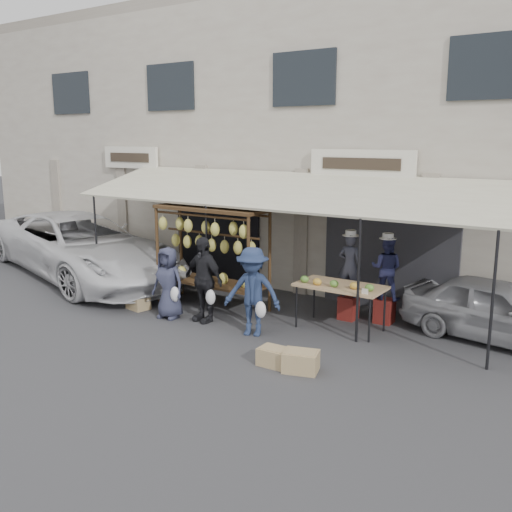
% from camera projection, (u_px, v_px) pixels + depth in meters
% --- Properties ---
extents(ground_plane, '(90.00, 90.00, 0.00)m').
position_uv_depth(ground_plane, '(211.00, 334.00, 10.97)').
color(ground_plane, '#2D2D30').
extents(shophouse, '(24.00, 6.15, 7.30)m').
position_uv_depth(shophouse, '(357.00, 140.00, 15.50)').
color(shophouse, '#BDB6A5').
rests_on(shophouse, ground_plane).
extents(awning, '(10.00, 2.35, 2.92)m').
position_uv_depth(awning, '(275.00, 191.00, 12.29)').
color(awning, beige).
rests_on(awning, ground_plane).
extents(banana_rack, '(2.60, 0.90, 2.24)m').
position_uv_depth(banana_rack, '(210.00, 238.00, 12.40)').
color(banana_rack, '#452D17').
rests_on(banana_rack, ground_plane).
extents(produce_table, '(1.70, 0.90, 1.04)m').
position_uv_depth(produce_table, '(340.00, 287.00, 11.03)').
color(produce_table, tan).
rests_on(produce_table, ground_plane).
extents(vendor_left, '(0.51, 0.37, 1.31)m').
position_uv_depth(vendor_left, '(350.00, 265.00, 11.63)').
color(vendor_left, '#333643').
rests_on(vendor_left, stool_left).
extents(vendor_right, '(0.68, 0.57, 1.27)m').
position_uv_depth(vendor_right, '(386.00, 268.00, 11.40)').
color(vendor_right, navy).
rests_on(vendor_right, stool_right).
extents(customer_left, '(0.77, 0.53, 1.50)m').
position_uv_depth(customer_left, '(168.00, 283.00, 11.81)').
color(customer_left, '#2E3147').
rests_on(customer_left, ground_plane).
extents(customer_mid, '(1.08, 0.57, 1.76)m').
position_uv_depth(customer_mid, '(203.00, 279.00, 11.58)').
color(customer_mid, black).
rests_on(customer_mid, ground_plane).
extents(customer_right, '(1.24, 0.92, 1.70)m').
position_uv_depth(customer_right, '(252.00, 292.00, 10.74)').
color(customer_right, '#212E4E').
rests_on(customer_right, ground_plane).
extents(stool_left, '(0.39, 0.39, 0.49)m').
position_uv_depth(stool_left, '(348.00, 308.00, 11.81)').
color(stool_left, maroon).
rests_on(stool_left, ground_plane).
extents(stool_right, '(0.40, 0.40, 0.50)m').
position_uv_depth(stool_right, '(384.00, 311.00, 11.58)').
color(stool_right, maroon).
rests_on(stool_right, ground_plane).
extents(crate_near_a, '(0.50, 0.38, 0.29)m').
position_uv_depth(crate_near_a, '(274.00, 357.00, 9.43)').
color(crate_near_a, tan).
rests_on(crate_near_a, ground_plane).
extents(crate_near_b, '(0.65, 0.56, 0.33)m').
position_uv_depth(crate_near_b, '(301.00, 361.00, 9.18)').
color(crate_near_b, tan).
rests_on(crate_near_b, ground_plane).
extents(crate_far, '(0.52, 0.43, 0.28)m').
position_uv_depth(crate_far, '(138.00, 303.00, 12.53)').
color(crate_far, tan).
rests_on(crate_far, ground_plane).
extents(van, '(6.41, 4.33, 2.45)m').
position_uv_depth(van, '(79.00, 230.00, 15.51)').
color(van, silver).
rests_on(van, ground_plane).
extents(sedan, '(3.65, 1.92, 1.19)m').
position_uv_depth(sedan, '(499.00, 310.00, 10.46)').
color(sedan, gray).
rests_on(sedan, ground_plane).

